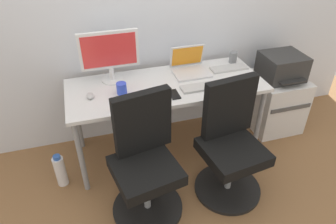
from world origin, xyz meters
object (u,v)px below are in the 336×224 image
object	(u,v)px
side_cabinet	(274,102)
water_bottle_on_floor	(60,171)
open_laptop	(190,66)
office_chair_left	(145,163)
office_chair_right	(230,145)
desktop_monitor	(109,53)
printer	(282,67)
coffee_mug	(122,88)

from	to	relation	value
side_cabinet	water_bottle_on_floor	xyz separation A→B (m)	(-2.13, -0.24, -0.13)
open_laptop	side_cabinet	bearing A→B (deg)	-4.83
office_chair_left	open_laptop	world-z (taller)	open_laptop
office_chair_right	desktop_monitor	bearing A→B (deg)	135.50
printer	coffee_mug	xyz separation A→B (m)	(-1.55, -0.12, 0.09)
office_chair_left	desktop_monitor	distance (m)	0.94
printer	coffee_mug	distance (m)	1.56
printer	water_bottle_on_floor	world-z (taller)	printer
office_chair_right	printer	distance (m)	1.07
printer	office_chair_right	bearing A→B (deg)	-142.21
open_laptop	office_chair_right	bearing A→B (deg)	-83.23
open_laptop	coffee_mug	xyz separation A→B (m)	(-0.64, -0.20, -0.01)
desktop_monitor	office_chair_right	bearing A→B (deg)	-44.50
desktop_monitor	open_laptop	xyz separation A→B (m)	(0.68, -0.04, -0.20)
desktop_monitor	office_chair_left	bearing A→B (deg)	-82.95
office_chair_left	coffee_mug	world-z (taller)	office_chair_left
office_chair_left	desktop_monitor	world-z (taller)	desktop_monitor
office_chair_left	open_laptop	size ratio (longest dim) A/B	3.03
printer	office_chair_left	bearing A→B (deg)	-156.89
printer	water_bottle_on_floor	xyz separation A→B (m)	(-2.13, -0.24, -0.53)
side_cabinet	desktop_monitor	xyz separation A→B (m)	(-1.59, 0.11, 0.69)
office_chair_right	office_chair_left	bearing A→B (deg)	-179.96
printer	coffee_mug	world-z (taller)	coffee_mug
office_chair_right	water_bottle_on_floor	xyz separation A→B (m)	(-1.31, 0.40, -0.28)
water_bottle_on_floor	open_laptop	bearing A→B (deg)	14.51
open_laptop	printer	bearing A→B (deg)	-4.88
side_cabinet	printer	xyz separation A→B (m)	(0.00, -0.00, 0.40)
office_chair_left	coffee_mug	bearing A→B (deg)	95.71
side_cabinet	open_laptop	xyz separation A→B (m)	(-0.91, 0.08, 0.49)
office_chair_right	water_bottle_on_floor	bearing A→B (deg)	163.03
office_chair_left	open_laptop	bearing A→B (deg)	50.58
water_bottle_on_floor	open_laptop	world-z (taller)	open_laptop
water_bottle_on_floor	coffee_mug	xyz separation A→B (m)	(0.58, 0.12, 0.62)
office_chair_left	open_laptop	xyz separation A→B (m)	(0.59, 0.72, 0.35)
printer	desktop_monitor	size ratio (longest dim) A/B	0.83
office_chair_left	side_cabinet	size ratio (longest dim) A/B	1.68
coffee_mug	printer	bearing A→B (deg)	4.34
office_chair_left	printer	xyz separation A→B (m)	(1.50, 0.64, 0.25)
printer	water_bottle_on_floor	size ratio (longest dim) A/B	1.29
office_chair_right	open_laptop	distance (m)	0.80
office_chair_left	office_chair_right	bearing A→B (deg)	0.04
open_laptop	water_bottle_on_floor	bearing A→B (deg)	-165.49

